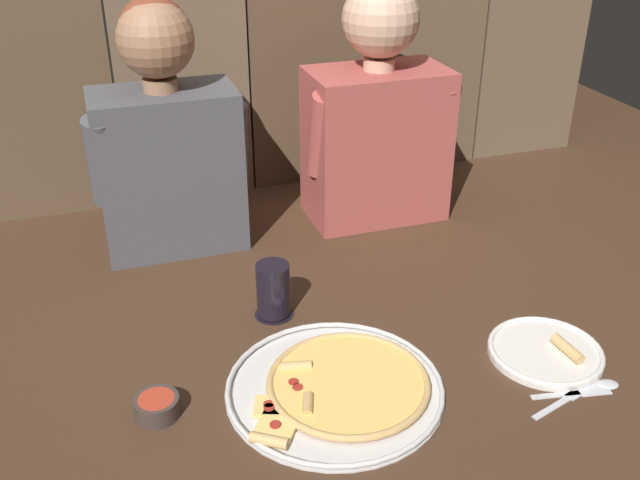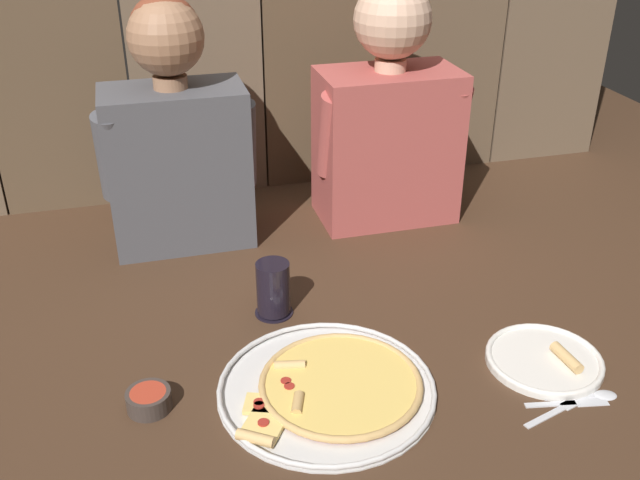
{
  "view_description": "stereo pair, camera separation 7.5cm",
  "coord_description": "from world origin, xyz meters",
  "px_view_note": "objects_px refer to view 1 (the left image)",
  "views": [
    {
      "loc": [
        -0.44,
        -1.14,
        0.89
      ],
      "look_at": [
        -0.02,
        0.1,
        0.18
      ],
      "focal_mm": 40.46,
      "sensor_mm": 36.0,
      "label": 1
    },
    {
      "loc": [
        -0.37,
        -1.17,
        0.89
      ],
      "look_at": [
        -0.02,
        0.1,
        0.18
      ],
      "focal_mm": 40.46,
      "sensor_mm": 36.0,
      "label": 2
    }
  ],
  "objects_px": {
    "pizza_tray": "(339,386)",
    "diner_left": "(166,138)",
    "diner_right": "(377,110)",
    "drinking_glass": "(273,291)",
    "dipping_bowl": "(157,406)",
    "dinner_plate": "(546,351)"
  },
  "relations": [
    {
      "from": "pizza_tray",
      "to": "diner_left",
      "type": "height_order",
      "value": "diner_left"
    },
    {
      "from": "diner_left",
      "to": "diner_right",
      "type": "bearing_deg",
      "value": 0.07
    },
    {
      "from": "drinking_glass",
      "to": "diner_left",
      "type": "distance_m",
      "value": 0.48
    },
    {
      "from": "dipping_bowl",
      "to": "diner_left",
      "type": "bearing_deg",
      "value": 78.45
    },
    {
      "from": "pizza_tray",
      "to": "dinner_plate",
      "type": "relative_size",
      "value": 1.79
    },
    {
      "from": "diner_right",
      "to": "pizza_tray",
      "type": "bearing_deg",
      "value": -117.06
    },
    {
      "from": "drinking_glass",
      "to": "dinner_plate",
      "type": "bearing_deg",
      "value": -33.06
    },
    {
      "from": "dipping_bowl",
      "to": "diner_left",
      "type": "xyz_separation_m",
      "value": [
        0.13,
        0.64,
        0.26
      ]
    },
    {
      "from": "dinner_plate",
      "to": "diner_right",
      "type": "height_order",
      "value": "diner_right"
    },
    {
      "from": "dipping_bowl",
      "to": "diner_right",
      "type": "relative_size",
      "value": 0.13
    },
    {
      "from": "dinner_plate",
      "to": "diner_right",
      "type": "xyz_separation_m",
      "value": [
        -0.08,
        0.71,
        0.29
      ]
    },
    {
      "from": "pizza_tray",
      "to": "diner_left",
      "type": "bearing_deg",
      "value": 106.39
    },
    {
      "from": "diner_left",
      "to": "drinking_glass",
      "type": "bearing_deg",
      "value": -69.16
    },
    {
      "from": "diner_left",
      "to": "diner_right",
      "type": "xyz_separation_m",
      "value": [
        0.55,
        0.0,
        0.01
      ]
    },
    {
      "from": "pizza_tray",
      "to": "drinking_glass",
      "type": "height_order",
      "value": "drinking_glass"
    },
    {
      "from": "dipping_bowl",
      "to": "pizza_tray",
      "type": "bearing_deg",
      "value": -7.08
    },
    {
      "from": "dinner_plate",
      "to": "diner_left",
      "type": "relative_size",
      "value": 0.37
    },
    {
      "from": "dipping_bowl",
      "to": "diner_left",
      "type": "relative_size",
      "value": 0.13
    },
    {
      "from": "drinking_glass",
      "to": "diner_right",
      "type": "height_order",
      "value": "diner_right"
    },
    {
      "from": "drinking_glass",
      "to": "dipping_bowl",
      "type": "distance_m",
      "value": 0.37
    },
    {
      "from": "drinking_glass",
      "to": "diner_left",
      "type": "bearing_deg",
      "value": 110.84
    },
    {
      "from": "drinking_glass",
      "to": "dipping_bowl",
      "type": "bearing_deg",
      "value": -139.45
    }
  ]
}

